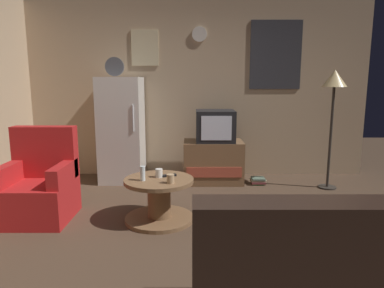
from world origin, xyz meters
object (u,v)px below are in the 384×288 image
(tv_stand, at_px, (212,162))
(coffee_table, at_px, (158,200))
(mug_ceramic_white, at_px, (158,173))
(armchair, at_px, (39,187))
(crt_tv, at_px, (214,126))
(remote_control, at_px, (168,175))
(standing_lamp, at_px, (333,88))
(mug_ceramic_tan, at_px, (170,179))
(book_stack, at_px, (257,181))
(wine_glass, at_px, (142,173))
(fridge, at_px, (121,130))

(tv_stand, height_order, coffee_table, tv_stand)
(mug_ceramic_white, height_order, armchair, armchair)
(crt_tv, distance_m, remote_control, 1.50)
(standing_lamp, xyz_separation_m, coffee_table, (-2.20, -1.14, -1.13))
(tv_stand, height_order, mug_ceramic_white, tv_stand)
(coffee_table, height_order, mug_ceramic_white, mug_ceramic_white)
(mug_ceramic_tan, xyz_separation_m, remote_control, (-0.03, 0.25, -0.03))
(coffee_table, height_order, mug_ceramic_tan, mug_ceramic_tan)
(coffee_table, bearing_deg, book_stack, 45.54)
(tv_stand, bearing_deg, crt_tv, -2.23)
(crt_tv, height_order, mug_ceramic_white, crt_tv)
(standing_lamp, xyz_separation_m, book_stack, (-0.92, 0.17, -1.31))
(crt_tv, bearing_deg, coffee_table, -115.21)
(coffee_table, relative_size, book_stack, 3.38)
(wine_glass, bearing_deg, mug_ceramic_tan, -17.89)
(tv_stand, xyz_separation_m, remote_control, (-0.54, -1.34, 0.16))
(standing_lamp, relative_size, wine_glass, 10.60)
(fridge, distance_m, wine_glass, 1.69)
(mug_ceramic_tan, bearing_deg, book_stack, 51.92)
(wine_glass, bearing_deg, crt_tv, 61.09)
(remote_control, bearing_deg, coffee_table, -160.15)
(mug_ceramic_tan, xyz_separation_m, armchair, (-1.40, 0.24, -0.16))
(crt_tv, bearing_deg, wine_glass, -118.91)
(coffee_table, height_order, book_stack, coffee_table)
(crt_tv, bearing_deg, remote_control, -113.01)
(wine_glass, height_order, armchair, armchair)
(coffee_table, height_order, wine_glass, wine_glass)
(crt_tv, bearing_deg, standing_lamp, -10.82)
(armchair, relative_size, book_stack, 4.50)
(crt_tv, bearing_deg, tv_stand, 177.77)
(remote_control, bearing_deg, fridge, 98.12)
(fridge, relative_size, standing_lamp, 1.11)
(remote_control, bearing_deg, armchair, 159.92)
(book_stack, bearing_deg, standing_lamp, -10.59)
(coffee_table, bearing_deg, remote_control, 40.20)
(wine_glass, relative_size, book_stack, 0.70)
(crt_tv, xyz_separation_m, book_stack, (0.61, -0.12, -0.77))
(book_stack, bearing_deg, coffee_table, -134.46)
(coffee_table, relative_size, wine_glass, 4.80)
(remote_control, bearing_deg, standing_lamp, 6.21)
(standing_lamp, bearing_deg, fridge, 172.35)
(remote_control, bearing_deg, book_stack, 25.62)
(crt_tv, distance_m, book_stack, 0.99)
(wine_glass, bearing_deg, mug_ceramic_white, 38.96)
(crt_tv, bearing_deg, armchair, -145.30)
(armchair, bearing_deg, mug_ceramic_tan, -9.81)
(fridge, relative_size, book_stack, 8.30)
(fridge, distance_m, coffee_table, 1.75)
(crt_tv, distance_m, wine_glass, 1.74)
(fridge, height_order, mug_ceramic_white, fridge)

